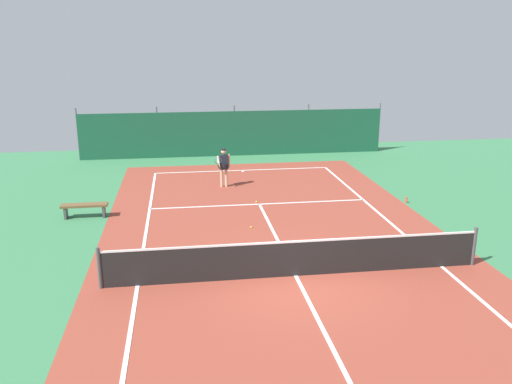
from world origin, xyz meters
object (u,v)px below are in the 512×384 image
parked_car (271,129)px  courtside_bench (85,207)px  tennis_player (224,165)px  tennis_ball_near_player (256,202)px  water_bottle (406,200)px  tennis_ball_midcourt (251,227)px  tennis_net (296,258)px

parked_car → courtside_bench: 15.79m
tennis_player → tennis_ball_near_player: size_ratio=24.85×
water_bottle → courtside_bench: bearing=-179.9°
tennis_ball_midcourt → water_bottle: 6.58m
tennis_net → water_bottle: 8.07m
water_bottle → parked_car: bearing=103.0°
tennis_player → tennis_ball_midcourt: 5.38m
tennis_player → parked_car: size_ratio=0.37×
tennis_player → courtside_bench: size_ratio=1.03×
courtside_bench → water_bottle: 11.92m
tennis_ball_midcourt → courtside_bench: 5.98m
tennis_ball_midcourt → tennis_player: bearing=94.9°
tennis_net → tennis_ball_midcourt: 3.92m
tennis_ball_near_player → courtside_bench: courtside_bench is taller
tennis_net → tennis_ball_midcourt: size_ratio=153.33×
tennis_player → water_bottle: tennis_player is taller
tennis_ball_near_player → courtside_bench: bearing=-172.2°
tennis_player → tennis_ball_midcourt: size_ratio=24.85×
tennis_net → tennis_ball_midcourt: tennis_net is taller
tennis_ball_near_player → parked_car: (2.70, 12.16, 0.81)m
tennis_player → courtside_bench: 6.20m
tennis_net → parked_car: bearing=82.1°
tennis_ball_midcourt → parked_car: bearing=77.6°
tennis_ball_midcourt → water_bottle: bearing=17.3°
tennis_net → tennis_player: bearing=97.0°
tennis_ball_near_player → tennis_ball_midcourt: (-0.59, -2.80, 0.00)m
tennis_ball_midcourt → water_bottle: size_ratio=0.28×
tennis_ball_midcourt → courtside_bench: size_ratio=0.04×
tennis_player → parked_car: parked_car is taller
tennis_net → tennis_ball_near_player: bearing=90.7°
tennis_ball_near_player → tennis_ball_midcourt: size_ratio=1.00×
tennis_net → tennis_player: 9.19m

